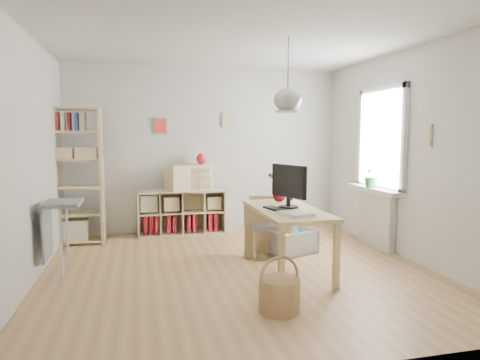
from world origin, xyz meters
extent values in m
plane|color=tan|center=(0.00, 0.00, 0.00)|extent=(4.50, 4.50, 0.00)
plane|color=silver|center=(0.00, 2.25, 1.35)|extent=(4.50, 0.00, 4.50)
plane|color=silver|center=(0.00, -2.25, 1.35)|extent=(4.50, 0.00, 4.50)
plane|color=silver|center=(-2.25, 0.00, 1.35)|extent=(0.00, 4.50, 4.50)
plane|color=silver|center=(2.25, 0.00, 1.35)|extent=(0.00, 4.50, 4.50)
plane|color=silver|center=(0.00, 0.00, 2.70)|extent=(4.50, 4.50, 0.00)
cylinder|color=black|center=(0.55, -0.15, 2.36)|extent=(0.01, 0.01, 0.68)
ellipsoid|color=silver|center=(0.55, -0.15, 2.00)|extent=(0.32, 0.32, 0.27)
cube|color=white|center=(2.23, 0.60, 1.55)|extent=(0.03, 1.00, 1.30)
cube|color=white|center=(2.21, 0.06, 1.55)|extent=(0.06, 0.08, 1.46)
cube|color=white|center=(2.21, 1.14, 1.55)|extent=(0.06, 0.08, 1.46)
cube|color=white|center=(2.21, 0.60, 2.24)|extent=(0.06, 1.16, 0.08)
cube|color=white|center=(2.21, 0.60, 0.86)|extent=(0.06, 1.16, 0.08)
cube|color=silver|center=(2.19, 0.60, 0.40)|extent=(0.10, 0.80, 0.80)
cube|color=white|center=(2.14, 0.60, 0.83)|extent=(0.22, 1.20, 0.06)
cube|color=#DDC07F|center=(0.55, -0.15, 0.73)|extent=(0.70, 1.50, 0.04)
cube|color=#DDC07F|center=(0.25, -0.85, 0.35)|extent=(0.06, 0.06, 0.71)
cube|color=#DDC07F|center=(0.25, 0.55, 0.35)|extent=(0.06, 0.06, 0.71)
cube|color=#DDC07F|center=(0.85, -0.85, 0.35)|extent=(0.06, 0.06, 0.71)
cube|color=#DDC07F|center=(0.85, 0.55, 0.35)|extent=(0.06, 0.06, 0.71)
cube|color=beige|center=(-0.45, 2.04, 0.01)|extent=(1.40, 0.38, 0.03)
cube|color=beige|center=(-0.45, 2.04, 0.70)|extent=(1.40, 0.38, 0.03)
cube|color=beige|center=(-1.14, 2.04, 0.36)|extent=(0.03, 0.38, 0.72)
cube|color=beige|center=(0.23, 2.04, 0.36)|extent=(0.03, 0.38, 0.72)
cube|color=beige|center=(-0.45, 2.22, 0.36)|extent=(1.40, 0.02, 0.72)
cube|color=maroon|center=(-1.03, 2.06, 0.19)|extent=(0.06, 0.26, 0.30)
cube|color=maroon|center=(-0.94, 2.06, 0.19)|extent=(0.05, 0.26, 0.30)
cube|color=maroon|center=(-0.86, 2.06, 0.19)|extent=(0.05, 0.26, 0.30)
cube|color=maroon|center=(-0.67, 2.06, 0.19)|extent=(0.05, 0.26, 0.30)
cube|color=maroon|center=(-0.58, 2.06, 0.19)|extent=(0.05, 0.26, 0.30)
cube|color=maroon|center=(-0.35, 2.06, 0.19)|extent=(0.06, 0.26, 0.30)
cube|color=maroon|center=(-0.26, 2.06, 0.19)|extent=(0.06, 0.26, 0.30)
cube|color=maroon|center=(0.00, 2.06, 0.19)|extent=(0.06, 0.26, 0.30)
cube|color=maroon|center=(0.09, 2.06, 0.19)|extent=(0.05, 0.26, 0.30)
cube|color=#DDC07F|center=(-2.41, 1.80, 1.00)|extent=(0.04, 0.38, 2.00)
cube|color=#DDC07F|center=(-1.65, 1.80, 1.00)|extent=(0.04, 0.38, 2.00)
cube|color=#DDC07F|center=(-2.03, 1.80, 0.05)|extent=(0.76, 0.38, 0.03)
cube|color=#DDC07F|center=(-2.03, 1.80, 0.45)|extent=(0.76, 0.38, 0.03)
cube|color=#DDC07F|center=(-2.03, 1.80, 0.85)|extent=(0.76, 0.38, 0.03)
cube|color=#DDC07F|center=(-2.03, 1.80, 1.25)|extent=(0.76, 0.38, 0.03)
cube|color=#DDC07F|center=(-2.03, 1.80, 1.65)|extent=(0.76, 0.38, 0.03)
cube|color=#DDC07F|center=(-2.03, 1.80, 1.98)|extent=(0.76, 0.38, 0.03)
cube|color=navy|center=(-2.31, 1.80, 1.79)|extent=(0.04, 0.18, 0.26)
cube|color=maroon|center=(-2.23, 1.80, 1.79)|extent=(0.04, 0.18, 0.26)
cube|color=beige|center=(-2.15, 1.80, 1.79)|extent=(0.04, 0.18, 0.26)
cube|color=maroon|center=(-2.07, 1.80, 1.79)|extent=(0.04, 0.18, 0.26)
cube|color=navy|center=(-1.97, 1.80, 1.79)|extent=(0.04, 0.18, 0.26)
cube|color=beige|center=(-1.87, 1.80, 1.79)|extent=(0.04, 0.18, 0.26)
cube|color=gray|center=(-1.97, 0.35, 0.83)|extent=(0.40, 0.55, 0.04)
cylinder|color=silver|center=(-1.97, 0.13, 0.41)|extent=(0.03, 0.03, 0.82)
cylinder|color=silver|center=(-1.97, 0.57, 0.41)|extent=(0.03, 0.03, 0.82)
cube|color=gray|center=(-2.15, 0.35, 0.50)|extent=(0.02, 0.50, 0.62)
cube|color=gray|center=(0.49, 0.49, 0.42)|extent=(0.44, 0.44, 0.06)
cube|color=#DDC07F|center=(0.30, 0.35, 0.19)|extent=(0.04, 0.04, 0.39)
cube|color=#DDC07F|center=(0.34, 0.68, 0.19)|extent=(0.04, 0.04, 0.39)
cube|color=#DDC07F|center=(0.63, 0.30, 0.19)|extent=(0.04, 0.04, 0.39)
cube|color=#DDC07F|center=(0.67, 0.63, 0.19)|extent=(0.04, 0.04, 0.39)
cube|color=#DDC07F|center=(0.51, 0.66, 0.62)|extent=(0.39, 0.08, 0.35)
cylinder|color=#9F7B48|center=(0.10, -1.24, 0.16)|extent=(0.38, 0.38, 0.31)
torus|color=#9F7B48|center=(0.10, -1.24, 0.33)|extent=(0.38, 0.07, 0.38)
cube|color=silver|center=(0.89, 0.56, 0.01)|extent=(0.73, 0.62, 0.02)
cube|color=silver|center=(0.62, 0.46, 0.16)|extent=(0.18, 0.40, 0.32)
cube|color=silver|center=(1.17, 0.67, 0.16)|extent=(0.18, 0.40, 0.32)
cube|color=silver|center=(0.96, 0.38, 0.16)|extent=(0.58, 0.25, 0.32)
cube|color=silver|center=(0.82, 0.75, 0.16)|extent=(0.58, 0.25, 0.32)
cube|color=silver|center=(0.75, 0.92, 0.46)|extent=(0.65, 0.42, 0.39)
sphere|color=yellow|center=(0.78, 0.45, 0.23)|extent=(0.14, 0.14, 0.14)
sphere|color=#1851AA|center=(0.97, 0.65, 0.23)|extent=(0.14, 0.14, 0.14)
sphere|color=#BA5D17|center=(0.88, 0.54, 0.23)|extent=(0.14, 0.14, 0.14)
sphere|color=green|center=(1.08, 0.55, 0.23)|extent=(0.14, 0.14, 0.14)
cylinder|color=black|center=(0.59, -0.10, 0.76)|extent=(0.23, 0.23, 0.02)
cylinder|color=black|center=(0.59, -0.10, 0.82)|extent=(0.05, 0.05, 0.11)
cube|color=black|center=(0.59, -0.10, 1.07)|extent=(0.24, 0.57, 0.38)
cube|color=black|center=(0.41, -0.19, 0.76)|extent=(0.22, 0.39, 0.02)
cylinder|color=black|center=(0.82, 0.44, 0.77)|extent=(0.05, 0.05, 0.03)
cylinder|color=black|center=(0.82, 0.44, 0.94)|extent=(0.01, 0.01, 0.34)
cone|color=black|center=(0.53, 0.37, 1.09)|extent=(0.08, 0.06, 0.08)
sphere|color=#480911|center=(0.63, 0.36, 0.83)|extent=(0.16, 0.16, 0.16)
cube|color=white|center=(0.50, -0.57, 0.77)|extent=(0.35, 0.39, 0.03)
cube|color=beige|center=(-0.33, 2.04, 0.92)|extent=(0.78, 0.57, 0.41)
ellipsoid|color=#AD0E1A|center=(-0.13, 2.04, 1.22)|extent=(0.16, 0.16, 0.19)
imported|color=#215922|center=(2.12, 0.65, 1.03)|extent=(0.31, 0.27, 0.33)
camera|label=1|loc=(-1.12, -4.81, 1.60)|focal=32.00mm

